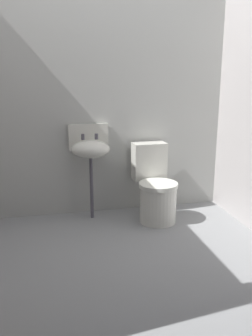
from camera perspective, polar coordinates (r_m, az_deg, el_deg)
name	(u,v)px	position (r m, az deg, el deg)	size (l,w,h in m)	color
ground_plane	(133,259)	(3.20, 1.08, -14.16)	(2.92, 2.59, 0.08)	gray
wall_back	(109,106)	(3.94, -2.76, 9.70)	(2.92, 0.10, 2.32)	#B0B1AC
toilet_near_wall	(155,190)	(3.82, 4.62, -3.40)	(0.42, 0.61, 0.78)	silver
sink	(90,148)	(3.76, -5.64, 3.11)	(0.42, 0.35, 0.99)	#524E5A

